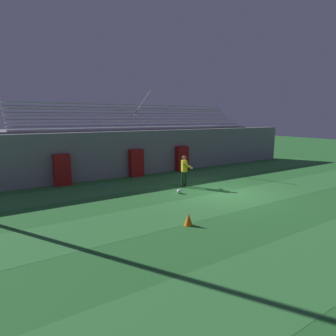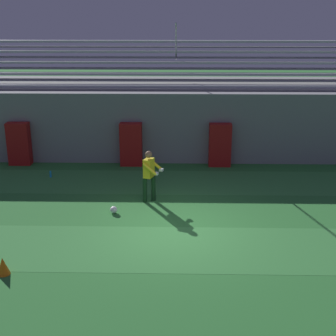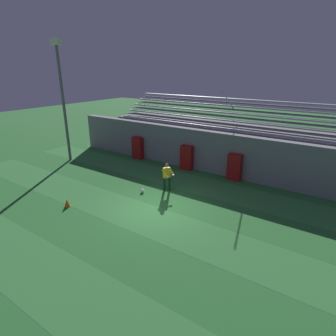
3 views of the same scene
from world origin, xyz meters
name	(u,v)px [view 3 (image 3 of 3)]	position (x,y,z in m)	size (l,w,h in m)	color
ground_plane	(155,209)	(0.00, 0.00, 0.00)	(80.00, 80.00, 0.00)	#2D7533
turf_stripe_near	(49,278)	(0.00, -6.00, 0.00)	(28.00, 2.50, 0.01)	#38843D
turf_stripe_mid	(143,217)	(0.00, -1.00, 0.00)	(28.00, 2.50, 0.01)	#38843D
turf_stripe_far	(194,184)	(0.00, 4.00, 0.00)	(28.00, 2.50, 0.01)	#38843D
back_wall	(213,152)	(0.00, 6.50, 1.40)	(24.00, 0.60, 2.80)	gray
padding_pillar_gate_left	(187,158)	(-1.74, 5.95, 0.85)	(0.86, 0.44, 1.70)	maroon
padding_pillar_gate_right	(234,167)	(1.74, 5.95, 0.85)	(0.86, 0.44, 1.70)	maroon
padding_pillar_far_left	(138,148)	(-6.18, 5.95, 0.85)	(0.86, 0.44, 1.70)	maroon
bleacher_stand	(228,143)	(0.00, 8.84, 1.50)	(18.00, 4.05, 5.43)	gray
floodlight_pole	(62,88)	(-10.25, 2.70, 5.39)	(0.90, 0.36, 8.60)	slate
goalkeeper	(167,175)	(-0.79, 2.17, 0.95)	(0.68, 0.70, 1.67)	#143319
soccer_ball	(142,191)	(-1.82, 1.18, 0.11)	(0.22, 0.22, 0.22)	white
traffic_cone	(67,203)	(-3.89, -2.35, 0.21)	(0.30, 0.30, 0.42)	orange
water_bottle	(141,166)	(-4.58, 4.41, 0.12)	(0.07, 0.07, 0.24)	#1E8CD8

